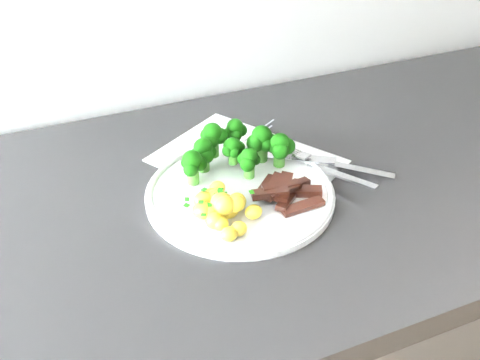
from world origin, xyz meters
The scene contains 7 objects.
recipe_paper centered at (-0.15, 1.73, 0.94)m, with size 0.31×0.34×0.00m.
plate centered at (-0.20, 1.65, 0.95)m, with size 0.28×0.28×0.02m.
broccoli centered at (-0.18, 1.71, 0.99)m, with size 0.18×0.11×0.07m.
potatoes centered at (-0.24, 1.61, 0.97)m, with size 0.10×0.12×0.04m.
beef_strips centered at (-0.14, 1.61, 0.96)m, with size 0.11×0.10×0.03m.
fork centered at (-0.06, 1.64, 0.96)m, with size 0.09×0.17×0.02m.
knife centered at (-0.02, 1.65, 0.95)m, with size 0.18×0.15×0.02m.
Camera 1 is at (-0.45, 1.05, 1.43)m, focal length 40.94 mm.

